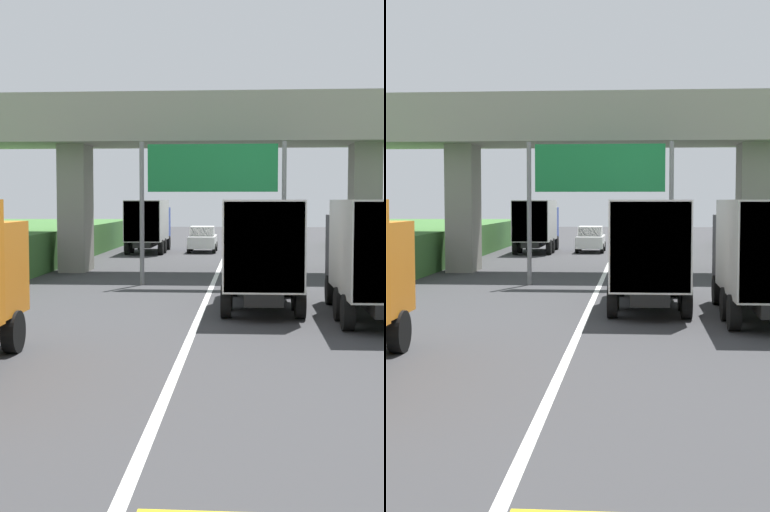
% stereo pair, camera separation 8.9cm
% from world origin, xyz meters
% --- Properties ---
extents(lane_centre_stripe, '(0.20, 99.96, 0.01)m').
position_xyz_m(lane_centre_stripe, '(0.00, 29.98, 0.00)').
color(lane_centre_stripe, white).
rests_on(lane_centre_stripe, ground).
extents(overpass_bridge, '(40.00, 4.80, 8.27)m').
position_xyz_m(overpass_bridge, '(0.00, 37.47, 6.29)').
color(overpass_bridge, gray).
rests_on(overpass_bridge, ground).
extents(overhead_highway_sign, '(5.88, 0.18, 5.77)m').
position_xyz_m(overhead_highway_sign, '(0.00, 31.71, 4.30)').
color(overhead_highway_sign, slate).
rests_on(overhead_highway_sign, ground).
extents(truck_silver, '(2.44, 7.30, 3.44)m').
position_xyz_m(truck_silver, '(1.87, 25.51, 1.93)').
color(truck_silver, black).
rests_on(truck_silver, ground).
extents(truck_black, '(2.44, 7.30, 3.44)m').
position_xyz_m(truck_black, '(5.12, 23.59, 1.93)').
color(truck_black, black).
rests_on(truck_black, ground).
extents(truck_blue, '(2.44, 7.30, 3.44)m').
position_xyz_m(truck_blue, '(-5.11, 50.90, 1.93)').
color(truck_blue, black).
rests_on(truck_blue, ground).
extents(car_white, '(1.86, 4.10, 1.72)m').
position_xyz_m(car_white, '(-1.58, 51.45, 0.86)').
color(car_white, silver).
rests_on(car_white, ground).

